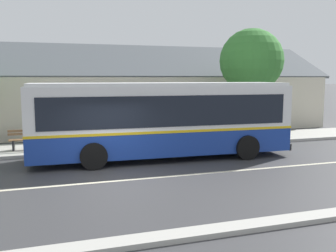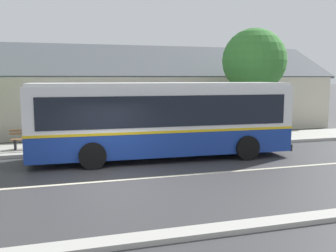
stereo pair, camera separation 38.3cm
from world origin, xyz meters
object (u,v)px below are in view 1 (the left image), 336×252
(transit_bus, at_px, (162,118))
(bus_stop_sign, at_px, (271,110))
(bench_down_street, at_px, (31,140))
(street_tree_primary, at_px, (252,63))

(transit_bus, xyz_separation_m, bus_stop_sign, (6.54, 2.09, -0.04))
(transit_bus, relative_size, bench_down_street, 5.65)
(street_tree_primary, bearing_deg, bench_down_street, -175.74)
(transit_bus, distance_m, bench_down_street, 6.04)
(street_tree_primary, bearing_deg, transit_bus, -149.76)
(bus_stop_sign, bearing_deg, bench_down_street, 176.49)
(bench_down_street, xyz_separation_m, street_tree_primary, (11.52, 0.86, 3.56))
(bench_down_street, bearing_deg, bus_stop_sign, -3.51)
(transit_bus, height_order, bus_stop_sign, transit_bus)
(bench_down_street, height_order, bus_stop_sign, bus_stop_sign)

